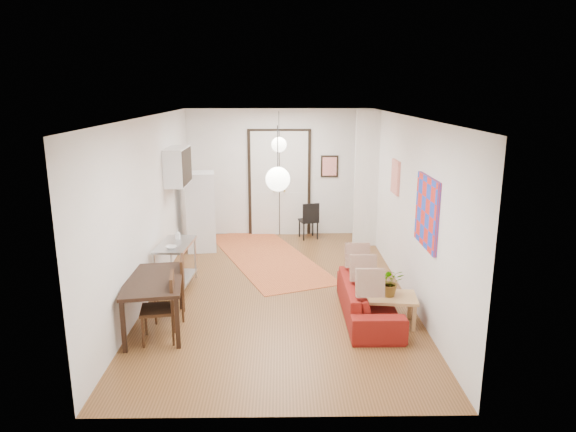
{
  "coord_description": "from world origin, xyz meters",
  "views": [
    {
      "loc": [
        0.04,
        -8.18,
        3.32
      ],
      "look_at": [
        0.15,
        0.16,
        1.25
      ],
      "focal_mm": 32.0,
      "sensor_mm": 36.0,
      "label": 1
    }
  ],
  "objects_px": {
    "dining_table": "(153,284)",
    "black_side_chair": "(308,216)",
    "kitchen_counter": "(176,260)",
    "fridge": "(201,212)",
    "coffee_table": "(382,299)",
    "dining_chair_far": "(159,300)",
    "sofa": "(369,300)",
    "dining_chair_near": "(170,281)"
  },
  "relations": [
    {
      "from": "dining_table",
      "to": "dining_chair_far",
      "type": "distance_m",
      "value": 0.32
    },
    {
      "from": "sofa",
      "to": "coffee_table",
      "type": "distance_m",
      "value": 0.28
    },
    {
      "from": "sofa",
      "to": "fridge",
      "type": "relative_size",
      "value": 1.15
    },
    {
      "from": "coffee_table",
      "to": "dining_chair_far",
      "type": "distance_m",
      "value": 3.14
    },
    {
      "from": "fridge",
      "to": "dining_chair_far",
      "type": "distance_m",
      "value": 3.98
    },
    {
      "from": "black_side_chair",
      "to": "kitchen_counter",
      "type": "bearing_deg",
      "value": 36.23
    },
    {
      "from": "coffee_table",
      "to": "fridge",
      "type": "relative_size",
      "value": 0.61
    },
    {
      "from": "fridge",
      "to": "black_side_chair",
      "type": "bearing_deg",
      "value": 13.51
    },
    {
      "from": "coffee_table",
      "to": "sofa",
      "type": "bearing_deg",
      "value": 126.59
    },
    {
      "from": "fridge",
      "to": "dining_chair_near",
      "type": "xyz_separation_m",
      "value": [
        0.02,
        -3.27,
        -0.29
      ]
    },
    {
      "from": "dining_chair_near",
      "to": "black_side_chair",
      "type": "xyz_separation_m",
      "value": [
        2.28,
        4.18,
        -0.05
      ]
    },
    {
      "from": "coffee_table",
      "to": "dining_table",
      "type": "distance_m",
      "value": 3.26
    },
    {
      "from": "fridge",
      "to": "sofa",
      "type": "bearing_deg",
      "value": -56.52
    },
    {
      "from": "kitchen_counter",
      "to": "dining_chair_far",
      "type": "xyz_separation_m",
      "value": [
        0.13,
        -1.81,
        0.04
      ]
    },
    {
      "from": "dining_table",
      "to": "dining_chair_near",
      "type": "distance_m",
      "value": 0.48
    },
    {
      "from": "fridge",
      "to": "black_side_chair",
      "type": "relative_size",
      "value": 1.96
    },
    {
      "from": "dining_chair_far",
      "to": "black_side_chair",
      "type": "bearing_deg",
      "value": 146.18
    },
    {
      "from": "kitchen_counter",
      "to": "dining_table",
      "type": "bearing_deg",
      "value": -86.54
    },
    {
      "from": "kitchen_counter",
      "to": "dining_chair_near",
      "type": "distance_m",
      "value": 1.11
    },
    {
      "from": "sofa",
      "to": "dining_table",
      "type": "relative_size",
      "value": 1.3
    },
    {
      "from": "kitchen_counter",
      "to": "black_side_chair",
      "type": "relative_size",
      "value": 1.26
    },
    {
      "from": "sofa",
      "to": "dining_chair_near",
      "type": "xyz_separation_m",
      "value": [
        -2.96,
        0.1,
        0.26
      ]
    },
    {
      "from": "dining_table",
      "to": "dining_chair_far",
      "type": "xyz_separation_m",
      "value": [
        0.13,
        -0.26,
        -0.13
      ]
    },
    {
      "from": "dining_chair_near",
      "to": "dining_chair_far",
      "type": "xyz_separation_m",
      "value": [
        0.0,
        -0.7,
        0.0
      ]
    },
    {
      "from": "sofa",
      "to": "kitchen_counter",
      "type": "xyz_separation_m",
      "value": [
        -3.09,
        1.21,
        0.22
      ]
    },
    {
      "from": "coffee_table",
      "to": "black_side_chair",
      "type": "distance_m",
      "value": 4.57
    },
    {
      "from": "dining_chair_far",
      "to": "black_side_chair",
      "type": "height_order",
      "value": "dining_chair_far"
    },
    {
      "from": "fridge",
      "to": "dining_table",
      "type": "xyz_separation_m",
      "value": [
        -0.11,
        -3.71,
        -0.16
      ]
    },
    {
      "from": "sofa",
      "to": "dining_chair_far",
      "type": "height_order",
      "value": "dining_chair_far"
    },
    {
      "from": "dining_chair_near",
      "to": "black_side_chair",
      "type": "bearing_deg",
      "value": 142.61
    },
    {
      "from": "dining_table",
      "to": "coffee_table",
      "type": "bearing_deg",
      "value": 2.3
    },
    {
      "from": "black_side_chair",
      "to": "fridge",
      "type": "bearing_deg",
      "value": 5.86
    },
    {
      "from": "dining_table",
      "to": "black_side_chair",
      "type": "bearing_deg",
      "value": 62.45
    },
    {
      "from": "coffee_table",
      "to": "fridge",
      "type": "height_order",
      "value": "fridge"
    },
    {
      "from": "fridge",
      "to": "dining_chair_near",
      "type": "height_order",
      "value": "fridge"
    },
    {
      "from": "black_side_chair",
      "to": "sofa",
      "type": "bearing_deg",
      "value": 83.38
    },
    {
      "from": "kitchen_counter",
      "to": "dining_chair_far",
      "type": "distance_m",
      "value": 1.81
    },
    {
      "from": "sofa",
      "to": "kitchen_counter",
      "type": "relative_size",
      "value": 1.79
    },
    {
      "from": "kitchen_counter",
      "to": "dining_chair_near",
      "type": "relative_size",
      "value": 1.14
    },
    {
      "from": "kitchen_counter",
      "to": "fridge",
      "type": "relative_size",
      "value": 0.64
    },
    {
      "from": "fridge",
      "to": "coffee_table",
      "type": "bearing_deg",
      "value": -56.79
    },
    {
      "from": "sofa",
      "to": "kitchen_counter",
      "type": "height_order",
      "value": "kitchen_counter"
    }
  ]
}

